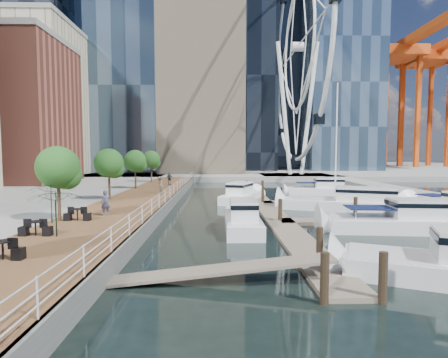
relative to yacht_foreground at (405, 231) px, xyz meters
name	(u,v)px	position (x,y,z in m)	size (l,w,h in m)	color
ground	(250,254)	(-10.79, -5.13, 0.00)	(520.00, 520.00, 0.00)	black
boardwalk	(139,203)	(-19.79, 9.87, 0.50)	(6.00, 60.00, 1.00)	brown
seawall	(171,203)	(-16.79, 9.87, 0.50)	(0.25, 60.00, 1.00)	#595954
land_far	(222,167)	(-10.79, 96.87, 0.50)	(200.00, 114.00, 1.00)	gray
breakwater	(415,196)	(9.21, 14.87, 0.50)	(4.00, 60.00, 1.00)	gray
pier	(296,177)	(3.21, 46.87, 0.50)	(14.00, 12.00, 1.00)	gray
railing	(170,192)	(-16.89, 9.87, 1.52)	(0.10, 60.00, 1.05)	white
floating_docks	(338,212)	(-2.82, 4.85, 0.49)	(16.00, 34.00, 2.60)	#6D6051
ferris_wheel	(298,47)	(3.21, 46.87, 25.92)	(5.80, 45.60, 47.80)	white
port_cranes	(431,108)	(56.88, 90.54, 20.00)	(40.00, 52.00, 38.00)	#D84C14
street_trees	(109,163)	(-22.19, 8.87, 4.29)	(2.60, 42.60, 4.60)	#3F2B1C
cafe_tables	(21,238)	(-21.19, -7.13, 1.37)	(2.50, 13.70, 0.74)	black
yacht_foreground	(405,231)	(0.00, 0.00, 0.00)	(3.01, 11.22, 2.15)	silver
pedestrian_near	(106,203)	(-19.87, 0.57, 1.85)	(0.62, 0.41, 1.69)	#4B4C64
pedestrian_mid	(160,185)	(-18.47, 13.60, 1.90)	(0.87, 0.68, 1.80)	gray
pedestrian_far	(170,178)	(-18.78, 23.48, 1.87)	(1.03, 0.43, 1.75)	#30363C
moored_yachts	(346,212)	(-1.06, 7.71, 0.00)	(22.38, 34.36, 11.50)	white
cafe_seating	(31,216)	(-21.38, -5.94, 2.17)	(4.81, 12.21, 2.39)	#113E24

